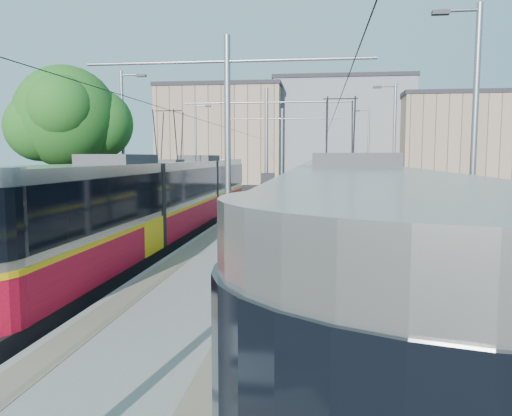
# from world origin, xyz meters

# --- Properties ---
(ground) EXTENTS (160.00, 160.00, 0.00)m
(ground) POSITION_xyz_m (0.00, 0.00, 0.00)
(ground) COLOR black
(ground) RESTS_ON ground
(platform) EXTENTS (4.00, 50.00, 0.30)m
(platform) POSITION_xyz_m (0.00, 17.00, 0.15)
(platform) COLOR gray
(platform) RESTS_ON ground
(tactile_strip_left) EXTENTS (0.70, 50.00, 0.01)m
(tactile_strip_left) POSITION_xyz_m (-1.45, 17.00, 0.30)
(tactile_strip_left) COLOR gray
(tactile_strip_left) RESTS_ON platform
(tactile_strip_right) EXTENTS (0.70, 50.00, 0.01)m
(tactile_strip_right) POSITION_xyz_m (1.45, 17.00, 0.30)
(tactile_strip_right) COLOR gray
(tactile_strip_right) RESTS_ON platform
(rails) EXTENTS (8.71, 70.00, 0.03)m
(rails) POSITION_xyz_m (0.00, 17.00, 0.02)
(rails) COLOR gray
(rails) RESTS_ON ground
(tram_left) EXTENTS (2.43, 27.86, 5.50)m
(tram_left) POSITION_xyz_m (-3.60, 13.49, 1.71)
(tram_left) COLOR black
(tram_left) RESTS_ON ground
(tram_right) EXTENTS (2.43, 32.39, 5.50)m
(tram_right) POSITION_xyz_m (3.60, 9.82, 1.86)
(tram_right) COLOR black
(tram_right) RESTS_ON ground
(catenary) EXTENTS (9.20, 70.00, 7.00)m
(catenary) POSITION_xyz_m (0.00, 14.15, 4.52)
(catenary) COLOR slate
(catenary) RESTS_ON platform
(street_lamps) EXTENTS (15.18, 38.22, 8.00)m
(street_lamps) POSITION_xyz_m (-0.00, 21.00, 4.18)
(street_lamps) COLOR slate
(street_lamps) RESTS_ON ground
(shelter) EXTENTS (0.79, 1.17, 2.45)m
(shelter) POSITION_xyz_m (0.54, 15.52, 1.58)
(shelter) COLOR black
(shelter) RESTS_ON platform
(tree) EXTENTS (5.46, 5.05, 7.93)m
(tree) POSITION_xyz_m (-9.07, 15.80, 5.36)
(tree) COLOR #382314
(tree) RESTS_ON ground
(building_left) EXTENTS (16.32, 12.24, 12.87)m
(building_left) POSITION_xyz_m (-10.00, 60.00, 6.45)
(building_left) COLOR gray
(building_left) RESTS_ON ground
(building_centre) EXTENTS (18.36, 14.28, 14.00)m
(building_centre) POSITION_xyz_m (6.00, 64.00, 7.01)
(building_centre) COLOR slate
(building_centre) RESTS_ON ground
(building_right) EXTENTS (14.28, 10.20, 11.27)m
(building_right) POSITION_xyz_m (20.00, 58.00, 5.65)
(building_right) COLOR gray
(building_right) RESTS_ON ground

